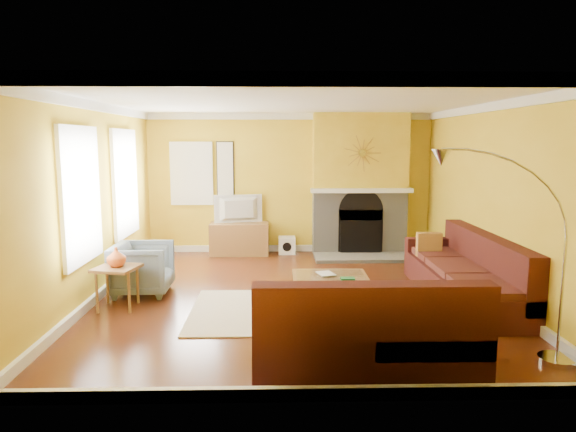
{
  "coord_description": "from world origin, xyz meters",
  "views": [
    {
      "loc": [
        -0.27,
        -7.03,
        2.17
      ],
      "look_at": [
        -0.09,
        0.4,
        1.08
      ],
      "focal_mm": 32.0,
      "sensor_mm": 36.0,
      "label": 1
    }
  ],
  "objects_px": {
    "sectional_sofa": "(387,278)",
    "side_table": "(118,287)",
    "coffee_table": "(331,292)",
    "armchair": "(143,268)",
    "arc_lamp": "(506,260)",
    "media_console": "(239,239)"
  },
  "relations": [
    {
      "from": "sectional_sofa",
      "to": "armchair",
      "type": "relative_size",
      "value": 4.81
    },
    {
      "from": "sectional_sofa",
      "to": "media_console",
      "type": "bearing_deg",
      "value": 121.36
    },
    {
      "from": "armchair",
      "to": "coffee_table",
      "type": "bearing_deg",
      "value": -104.67
    },
    {
      "from": "media_console",
      "to": "arc_lamp",
      "type": "height_order",
      "value": "arc_lamp"
    },
    {
      "from": "coffee_table",
      "to": "armchair",
      "type": "relative_size",
      "value": 1.23
    },
    {
      "from": "arc_lamp",
      "to": "side_table",
      "type": "bearing_deg",
      "value": 157.15
    },
    {
      "from": "armchair",
      "to": "side_table",
      "type": "xyz_separation_m",
      "value": [
        -0.16,
        -0.65,
        -0.09
      ]
    },
    {
      "from": "armchair",
      "to": "arc_lamp",
      "type": "relative_size",
      "value": 0.39
    },
    {
      "from": "side_table",
      "to": "arc_lamp",
      "type": "relative_size",
      "value": 0.27
    },
    {
      "from": "side_table",
      "to": "arc_lamp",
      "type": "bearing_deg",
      "value": -22.85
    },
    {
      "from": "sectional_sofa",
      "to": "media_console",
      "type": "distance_m",
      "value": 4.05
    },
    {
      "from": "coffee_table",
      "to": "sectional_sofa",
      "type": "bearing_deg",
      "value": -20.93
    },
    {
      "from": "media_console",
      "to": "coffee_table",
      "type": "bearing_deg",
      "value": -65.95
    },
    {
      "from": "coffee_table",
      "to": "media_console",
      "type": "xyz_separation_m",
      "value": [
        -1.43,
        3.2,
        0.11
      ]
    },
    {
      "from": "coffee_table",
      "to": "arc_lamp",
      "type": "bearing_deg",
      "value": -50.59
    },
    {
      "from": "coffee_table",
      "to": "side_table",
      "type": "distance_m",
      "value": 2.79
    },
    {
      "from": "sectional_sofa",
      "to": "side_table",
      "type": "distance_m",
      "value": 3.48
    },
    {
      "from": "coffee_table",
      "to": "armchair",
      "type": "height_order",
      "value": "armchair"
    },
    {
      "from": "sectional_sofa",
      "to": "media_console",
      "type": "height_order",
      "value": "sectional_sofa"
    },
    {
      "from": "sectional_sofa",
      "to": "coffee_table",
      "type": "relative_size",
      "value": 3.91
    },
    {
      "from": "sectional_sofa",
      "to": "arc_lamp",
      "type": "height_order",
      "value": "arc_lamp"
    },
    {
      "from": "media_console",
      "to": "arc_lamp",
      "type": "xyz_separation_m",
      "value": [
        2.91,
        -5.0,
        0.74
      ]
    }
  ]
}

